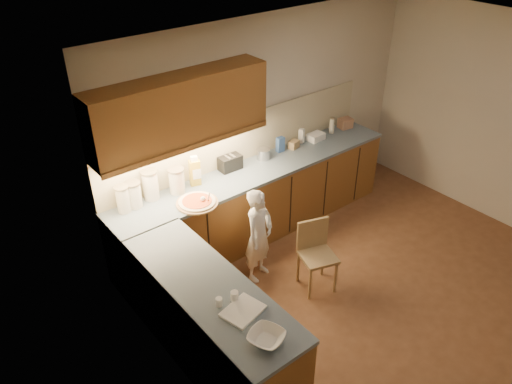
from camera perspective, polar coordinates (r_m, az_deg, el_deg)
room at (r=4.76m, az=16.80°, el=4.09°), size 4.54×4.50×2.62m
l_counter at (r=5.55m, az=-1.30°, el=-4.94°), size 3.77×2.62×0.92m
backsplash at (r=5.95m, az=-1.52°, el=6.22°), size 3.75×0.02×0.58m
upper_cabinets at (r=5.12m, az=-8.66°, el=9.23°), size 1.95×0.36×0.73m
pizza_on_board at (r=5.26m, az=-6.72°, el=-1.17°), size 0.44×0.44×0.18m
child at (r=5.39m, az=0.32°, el=-5.00°), size 0.47×0.39×1.11m
wooden_chair at (r=5.39m, az=6.82°, el=-6.61°), size 0.45×0.45×0.79m
mixing_bowl at (r=3.81m, az=1.20°, el=-16.29°), size 0.34×0.34×0.06m
canister_a at (r=5.22m, az=-14.96°, el=-0.76°), size 0.15×0.15×0.29m
canister_b at (r=5.27m, az=-13.80°, el=-0.27°), size 0.16×0.16×0.29m
canister_c at (r=5.36m, az=-11.98°, el=0.82°), size 0.18×0.18×0.33m
canister_d at (r=5.42m, az=-9.05°, el=1.31°), size 0.18×0.18×0.29m
oil_jug at (r=5.53m, az=-7.01°, el=2.32°), size 0.14×0.12×0.35m
toaster at (r=5.83m, az=-2.97°, el=3.35°), size 0.27×0.16×0.18m
steel_pot at (r=6.07m, az=0.84°, el=4.40°), size 0.17×0.17×0.13m
blue_box at (r=6.23m, az=2.80°, el=5.45°), size 0.10×0.07×0.19m
card_box_a at (r=6.35m, az=4.33°, el=5.45°), size 0.16×0.13×0.10m
white_bottle at (r=6.47m, az=5.22°, el=6.41°), size 0.08×0.08×0.19m
flat_pack at (r=6.59m, az=6.84°, el=6.29°), size 0.23×0.17×0.09m
tall_jar at (r=6.77m, az=8.66°, el=7.54°), size 0.07×0.07×0.22m
card_box_b at (r=6.98m, az=10.17°, el=7.76°), size 0.19×0.16×0.14m
dough_cloth at (r=4.03m, az=-1.51°, el=-13.42°), size 0.36×0.31×0.02m
spice_jar_a at (r=4.07m, az=-4.25°, el=-12.41°), size 0.06×0.06×0.07m
spice_jar_b at (r=4.10m, az=-2.47°, el=-11.79°), size 0.08×0.08×0.09m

